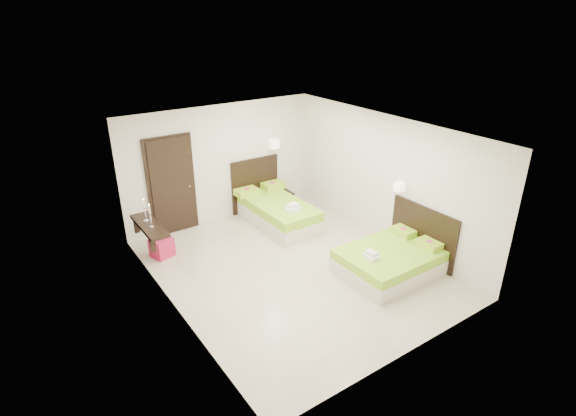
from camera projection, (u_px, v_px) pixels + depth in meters
floor at (293, 268)px, 8.38m from camera, size 5.50×5.50×0.00m
bed_single at (276, 210)px, 10.05m from camera, size 1.23×2.04×1.69m
bed_double at (392, 259)px, 8.19m from camera, size 1.75×1.49×1.45m
nightstand at (281, 201)px, 10.74m from camera, size 0.52×0.46×0.44m
ottoman at (162, 247)px, 8.74m from camera, size 0.46×0.46×0.37m
door at (172, 186)px, 9.36m from camera, size 1.02×0.15×2.14m
console_shelf at (149, 226)px, 8.17m from camera, size 0.35×1.20×0.78m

